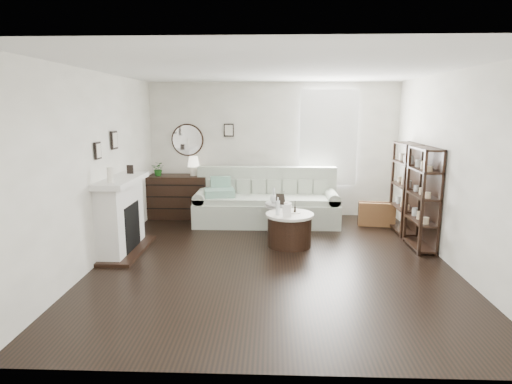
{
  "coord_description": "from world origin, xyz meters",
  "views": [
    {
      "loc": [
        -0.02,
        -5.96,
        2.19
      ],
      "look_at": [
        -0.28,
        0.8,
        0.86
      ],
      "focal_mm": 30.0,
      "sensor_mm": 36.0,
      "label": 1
    }
  ],
  "objects_px": {
    "pedestal_table": "(279,206)",
    "drum_table": "(289,229)",
    "dresser": "(176,196)",
    "sofa": "(266,205)"
  },
  "relations": [
    {
      "from": "pedestal_table",
      "to": "drum_table",
      "type": "bearing_deg",
      "value": -74.15
    },
    {
      "from": "pedestal_table",
      "to": "dresser",
      "type": "bearing_deg",
      "value": 150.13
    },
    {
      "from": "dresser",
      "to": "pedestal_table",
      "type": "xyz_separation_m",
      "value": [
        2.06,
        -1.18,
        0.09
      ]
    },
    {
      "from": "drum_table",
      "to": "pedestal_table",
      "type": "relative_size",
      "value": 1.35
    },
    {
      "from": "sofa",
      "to": "drum_table",
      "type": "bearing_deg",
      "value": -74.32
    },
    {
      "from": "sofa",
      "to": "drum_table",
      "type": "xyz_separation_m",
      "value": [
        0.39,
        -1.4,
        -0.08
      ]
    },
    {
      "from": "dresser",
      "to": "pedestal_table",
      "type": "bearing_deg",
      "value": -29.87
    },
    {
      "from": "sofa",
      "to": "pedestal_table",
      "type": "height_order",
      "value": "sofa"
    },
    {
      "from": "drum_table",
      "to": "pedestal_table",
      "type": "xyz_separation_m",
      "value": [
        -0.17,
        0.6,
        0.25
      ]
    },
    {
      "from": "dresser",
      "to": "drum_table",
      "type": "relative_size",
      "value": 1.67
    }
  ]
}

